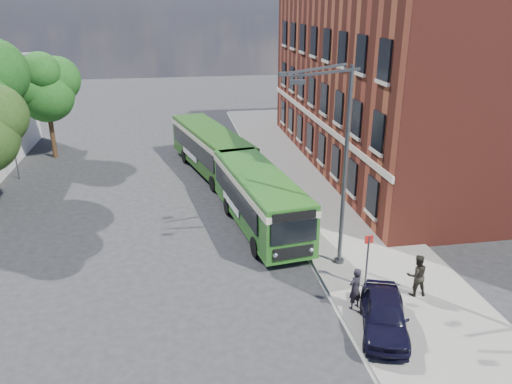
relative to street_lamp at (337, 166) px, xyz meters
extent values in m
plane|color=#252527|center=(-4.84, 2.00, -4.79)|extent=(120.00, 120.00, 0.00)
cube|color=gray|center=(2.16, 10.00, -4.72)|extent=(6.00, 48.00, 0.15)
cube|color=beige|center=(-0.89, 10.00, -4.79)|extent=(0.12, 48.00, 0.01)
cube|color=maroon|center=(9.16, 14.00, 1.21)|extent=(12.00, 26.00, 12.00)
cube|color=beige|center=(3.12, 14.00, -1.19)|extent=(0.12, 26.00, 0.35)
cylinder|color=#3D3F42|center=(-17.34, 15.00, -0.29)|extent=(0.10, 0.10, 9.00)
cube|color=#9F1B12|center=(-16.89, 15.00, 3.81)|extent=(0.90, 0.02, 0.60)
cylinder|color=#3D3F42|center=(0.36, 0.00, -4.64)|extent=(0.44, 0.44, 0.30)
cylinder|color=#3D3F42|center=(0.36, 0.00, -0.29)|extent=(0.18, 0.18, 9.00)
cube|color=#3D3F42|center=(-0.87, -0.60, 4.01)|extent=(2.58, 0.46, 0.37)
cube|color=#3D3F42|center=(-0.87, 0.60, 4.01)|extent=(2.58, 0.46, 0.37)
cube|color=#3D3F42|center=(-2.11, -1.08, 3.76)|extent=(0.55, 0.22, 0.16)
cube|color=#3D3F42|center=(-2.11, 1.08, 3.76)|extent=(0.55, 0.22, 0.16)
cylinder|color=#3D3F42|center=(0.76, -2.20, -3.54)|extent=(0.08, 0.08, 2.50)
cube|color=red|center=(0.76, -2.20, -2.44)|extent=(0.35, 0.04, 0.35)
cube|color=#265F1D|center=(-2.53, 4.71, -3.02)|extent=(3.82, 10.11, 2.45)
cube|color=#265F1D|center=(-2.53, 4.71, -4.29)|extent=(3.86, 10.15, 0.14)
cube|color=black|center=(-3.84, 4.84, -2.89)|extent=(1.18, 7.99, 1.10)
cube|color=black|center=(-1.30, 5.19, -2.89)|extent=(1.18, 7.99, 1.10)
cube|color=beige|center=(-2.53, 4.71, -2.19)|extent=(3.89, 10.17, 0.32)
cube|color=#265F1D|center=(-2.53, 4.71, -1.83)|extent=(3.71, 9.99, 0.12)
cube|color=black|center=(-1.86, -0.20, -2.84)|extent=(2.14, 0.37, 1.05)
cube|color=black|center=(-1.86, -0.21, -2.09)|extent=(1.99, 0.35, 0.38)
cube|color=black|center=(-1.86, -0.21, -3.84)|extent=(1.89, 0.34, 0.55)
sphere|color=silver|center=(-2.70, -0.31, -3.84)|extent=(0.26, 0.26, 0.26)
sphere|color=silver|center=(-1.02, -0.07, -3.84)|extent=(0.26, 0.26, 0.26)
cube|color=black|center=(-3.21, 9.63, -2.79)|extent=(1.99, 0.35, 0.90)
cube|color=white|center=(-3.95, 5.53, -3.64)|extent=(0.47, 3.18, 0.45)
cylinder|color=black|center=(-3.26, 1.45, -4.29)|extent=(0.41, 1.03, 1.00)
cylinder|color=black|center=(-0.95, 1.77, -4.29)|extent=(0.41, 1.03, 1.00)
cylinder|color=black|center=(-3.98, 6.66, -4.29)|extent=(0.41, 1.03, 1.00)
cylinder|color=black|center=(-1.66, 6.98, -4.29)|extent=(0.41, 1.03, 1.00)
cube|color=#235315|center=(-4.24, 14.44, -3.02)|extent=(5.10, 11.41, 2.45)
cube|color=#235315|center=(-4.24, 14.44, -4.29)|extent=(5.15, 11.46, 0.14)
cube|color=black|center=(-5.55, 14.42, -2.89)|extent=(2.32, 9.08, 1.10)
cube|color=black|center=(-3.07, 15.04, -2.89)|extent=(2.32, 9.08, 1.10)
cube|color=beige|center=(-4.24, 14.44, -2.19)|extent=(5.18, 11.49, 0.32)
cube|color=#235315|center=(-4.24, 14.44, -1.83)|extent=(4.98, 11.29, 0.12)
cube|color=black|center=(-2.89, 9.00, -2.84)|extent=(2.11, 0.59, 1.05)
cube|color=black|center=(-2.89, 8.99, -2.09)|extent=(1.96, 0.56, 0.38)
cube|color=black|center=(-2.89, 8.99, -3.84)|extent=(1.86, 0.53, 0.55)
sphere|color=silver|center=(-3.72, 8.81, -3.84)|extent=(0.26, 0.26, 0.26)
sphere|color=silver|center=(-2.07, 9.22, -3.84)|extent=(0.26, 0.26, 0.26)
cube|color=black|center=(-5.58, 19.87, -2.79)|extent=(1.96, 0.56, 0.90)
cube|color=white|center=(-5.73, 15.10, -3.64)|extent=(0.81, 3.12, 0.45)
cylinder|color=black|center=(-4.47, 10.50, -4.29)|extent=(0.51, 1.04, 1.00)
cylinder|color=black|center=(-2.20, 11.06, -4.29)|extent=(0.51, 1.04, 1.00)
cylinder|color=black|center=(-6.04, 16.85, -4.29)|extent=(0.51, 1.04, 1.00)
cylinder|color=black|center=(-3.77, 17.41, -4.29)|extent=(0.51, 1.04, 1.00)
imported|color=black|center=(0.30, -5.14, -3.96)|extent=(2.79, 4.28, 1.36)
imported|color=black|center=(-0.24, -3.58, -3.78)|extent=(0.75, 0.66, 1.72)
imported|color=black|center=(2.54, -3.10, -3.75)|extent=(0.91, 0.73, 1.78)
cylinder|color=#372414|center=(-15.91, 19.89, -3.07)|extent=(0.36, 0.36, 3.43)
sphere|color=#1C4F18|center=(-15.91, 19.89, 0.05)|extent=(4.06, 4.06, 4.06)
sphere|color=#1C4F18|center=(-15.13, 20.51, 1.06)|extent=(3.43, 3.43, 3.43)
sphere|color=#1C4F18|center=(-16.61, 19.34, 0.67)|extent=(3.12, 3.12, 3.12)
sphere|color=#1C4F18|center=(-15.91, 19.11, 1.84)|extent=(2.81, 2.81, 2.81)
camera|label=1|loc=(-6.78, -19.28, 6.59)|focal=35.00mm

